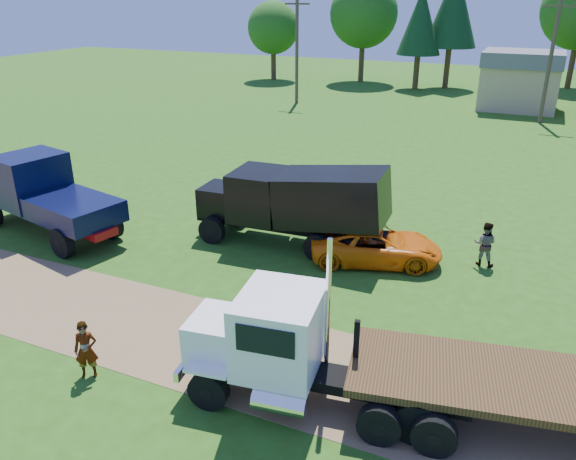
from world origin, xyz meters
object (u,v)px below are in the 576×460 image
at_px(orange_pickup, 376,245).
at_px(spectator_a, 86,350).
at_px(white_semi_tractor, 283,347).
at_px(flatbed_trailer, 543,393).
at_px(navy_truck, 43,194).
at_px(black_dump_truck, 297,201).

height_order(orange_pickup, spectator_a, spectator_a).
height_order(white_semi_tractor, flatbed_trailer, white_semi_tractor).
height_order(navy_truck, flatbed_trailer, navy_truck).
xyz_separation_m(black_dump_truck, flatbed_trailer, (8.95, -6.93, -0.87)).
xyz_separation_m(black_dump_truck, spectator_a, (-1.67, -9.67, -1.01)).
distance_m(black_dump_truck, navy_truck, 10.43).
xyz_separation_m(flatbed_trailer, spectator_a, (-10.62, -2.75, -0.15)).
relative_size(navy_truck, orange_pickup, 1.56).
distance_m(black_dump_truck, spectator_a, 9.87).
bearing_deg(flatbed_trailer, spectator_a, -176.13).
height_order(black_dump_truck, flatbed_trailer, black_dump_truck).
bearing_deg(flatbed_trailer, navy_truck, 157.30).
xyz_separation_m(white_semi_tractor, navy_truck, (-13.23, 5.43, 0.19)).
bearing_deg(black_dump_truck, spectator_a, -102.94).
bearing_deg(orange_pickup, white_semi_tractor, 161.88).
relative_size(black_dump_truck, flatbed_trailer, 0.86).
xyz_separation_m(navy_truck, orange_pickup, (13.25, 2.69, -0.95)).
height_order(black_dump_truck, orange_pickup, black_dump_truck).
height_order(navy_truck, orange_pickup, navy_truck).
xyz_separation_m(white_semi_tractor, orange_pickup, (0.02, 8.12, -0.75)).
bearing_deg(orange_pickup, navy_truck, 83.52).
height_order(flatbed_trailer, spectator_a, flatbed_trailer).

